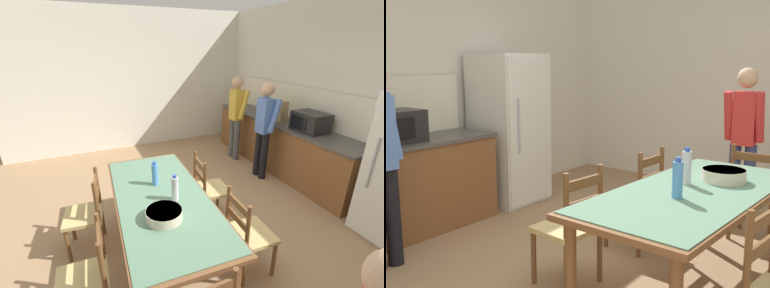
% 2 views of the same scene
% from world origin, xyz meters
% --- Properties ---
extents(ground_plane, '(8.32, 8.32, 0.00)m').
position_xyz_m(ground_plane, '(0.00, 0.00, 0.00)').
color(ground_plane, '#9E7A56').
extents(wall_back, '(6.52, 0.12, 2.90)m').
position_xyz_m(wall_back, '(0.00, 2.66, 1.45)').
color(wall_back, silver).
rests_on(wall_back, ground).
extents(wall_right, '(0.12, 5.20, 2.90)m').
position_xyz_m(wall_right, '(3.26, 0.00, 1.45)').
color(wall_right, silver).
rests_on(wall_right, ground).
extents(refrigerator, '(0.71, 0.73, 1.74)m').
position_xyz_m(refrigerator, '(1.07, 2.19, 0.87)').
color(refrigerator, silver).
rests_on(refrigerator, ground).
extents(microwave, '(0.50, 0.39, 0.30)m').
position_xyz_m(microwave, '(-0.39, 2.21, 1.06)').
color(microwave, black).
rests_on(microwave, kitchen_counter).
extents(dining_table, '(2.06, 0.99, 0.77)m').
position_xyz_m(dining_table, '(0.26, -0.44, 0.69)').
color(dining_table, brown).
rests_on(dining_table, ground).
extents(bottle_near_centre, '(0.07, 0.07, 0.27)m').
position_xyz_m(bottle_near_centre, '(0.01, -0.43, 0.89)').
color(bottle_near_centre, '#4C8ED6').
rests_on(bottle_near_centre, dining_table).
extents(bottle_off_centre, '(0.07, 0.07, 0.27)m').
position_xyz_m(bottle_off_centre, '(0.37, -0.33, 0.89)').
color(bottle_off_centre, silver).
rests_on(bottle_off_centre, dining_table).
extents(serving_bowl, '(0.32, 0.32, 0.09)m').
position_xyz_m(serving_bowl, '(0.61, -0.52, 0.82)').
color(serving_bowl, beige).
rests_on(serving_bowl, dining_table).
extents(chair_side_far_left, '(0.46, 0.44, 0.91)m').
position_xyz_m(chair_side_far_left, '(-0.16, 0.32, 0.44)').
color(chair_side_far_left, brown).
rests_on(chair_side_far_left, ground).
extents(chair_head_end, '(0.40, 0.42, 0.91)m').
position_xyz_m(chair_head_end, '(1.56, -0.50, 0.44)').
color(chair_head_end, brown).
rests_on(chair_head_end, ground).
extents(chair_side_far_right, '(0.44, 0.42, 0.91)m').
position_xyz_m(chair_side_far_right, '(0.75, 0.28, 0.44)').
color(chair_side_far_right, brown).
rests_on(chair_side_far_right, ground).
extents(person_by_table, '(0.29, 0.41, 1.59)m').
position_xyz_m(person_by_table, '(2.11, -0.21, 0.89)').
color(person_by_table, navy).
rests_on(person_by_table, ground).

